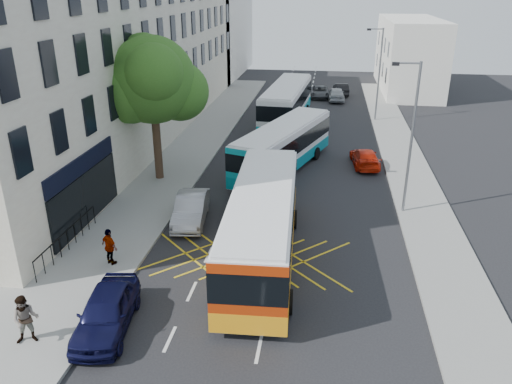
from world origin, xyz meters
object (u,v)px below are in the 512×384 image
at_px(distant_car_silver, 336,94).
at_px(distant_car_dark, 341,89).
at_px(parked_car_silver, 191,209).
at_px(red_hatchback, 365,158).
at_px(distant_car_grey, 320,92).
at_px(lamp_near, 410,132).
at_px(parked_car_blue, 106,311).
at_px(pedestrian_far, 110,247).
at_px(lamp_far, 378,70).
at_px(bus_mid, 283,147).
at_px(street_tree, 152,81).
at_px(pedestrian_near, 26,320).
at_px(bus_far, 287,103).
at_px(bus_near, 262,224).

relative_size(distant_car_silver, distant_car_dark, 1.07).
height_order(parked_car_silver, red_hatchback, parked_car_silver).
bearing_deg(distant_car_grey, red_hatchback, -83.69).
xyz_separation_m(lamp_near, distant_car_silver, (-3.39, 28.17, -3.90)).
height_order(lamp_near, parked_car_blue, lamp_near).
xyz_separation_m(distant_car_grey, pedestrian_far, (-8.21, -37.27, 0.40)).
xyz_separation_m(parked_car_blue, parked_car_silver, (0.69, 9.07, -0.02)).
distance_m(lamp_far, parked_car_blue, 34.07).
bearing_deg(distant_car_dark, bus_mid, 74.05).
bearing_deg(distant_car_grey, street_tree, -112.67).
xyz_separation_m(parked_car_blue, pedestrian_near, (-2.31, -1.24, 0.32)).
xyz_separation_m(lamp_near, parked_car_blue, (-11.79, -11.73, -3.88)).
relative_size(lamp_far, distant_car_silver, 1.89).
distance_m(distant_car_grey, distant_car_silver, 2.34).
height_order(bus_mid, parked_car_blue, bus_mid).
xyz_separation_m(bus_mid, red_hatchback, (5.51, 1.56, -1.03)).
relative_size(lamp_far, bus_far, 0.64).
relative_size(parked_car_blue, pedestrian_near, 2.38).
bearing_deg(bus_mid, pedestrian_far, -96.45).
bearing_deg(distant_car_silver, pedestrian_far, 71.45).
bearing_deg(lamp_far, street_tree, -130.81).
bearing_deg(pedestrian_far, lamp_far, -85.41).
xyz_separation_m(bus_far, distant_car_silver, (4.48, 10.11, -1.11)).
relative_size(bus_near, bus_far, 0.96).
height_order(parked_car_blue, distant_car_silver, parked_car_blue).
xyz_separation_m(lamp_far, distant_car_silver, (-3.39, 8.17, -3.90)).
xyz_separation_m(lamp_near, lamp_far, (0.00, 20.00, 0.00)).
bearing_deg(distant_car_grey, lamp_far, -64.77).
distance_m(distant_car_silver, pedestrian_near, 42.52).
bearing_deg(bus_near, pedestrian_far, -168.39).
bearing_deg(bus_mid, lamp_far, 82.08).
bearing_deg(lamp_near, lamp_far, 90.00).
distance_m(distant_car_silver, distant_car_dark, 3.24).
relative_size(bus_far, distant_car_dark, 3.18).
bearing_deg(parked_car_blue, lamp_far, 62.02).
bearing_deg(bus_far, parked_car_silver, -94.51).
height_order(bus_near, parked_car_silver, bus_near).
bearing_deg(parked_car_blue, bus_far, 74.91).
relative_size(bus_mid, distant_car_dark, 2.85).
relative_size(parked_car_silver, distant_car_silver, 1.04).
bearing_deg(street_tree, red_hatchback, 19.00).
relative_size(lamp_near, bus_far, 0.64).
height_order(parked_car_blue, red_hatchback, parked_car_blue).
xyz_separation_m(bus_mid, pedestrian_far, (-6.37, -13.56, -0.63)).
height_order(red_hatchback, distant_car_silver, distant_car_silver).
distance_m(red_hatchback, distant_car_dark, 23.90).
xyz_separation_m(parked_car_silver, pedestrian_near, (-3.00, -10.31, 0.34)).
bearing_deg(pedestrian_near, pedestrian_far, 62.39).
relative_size(street_tree, lamp_near, 1.10).
relative_size(bus_near, red_hatchback, 2.92).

